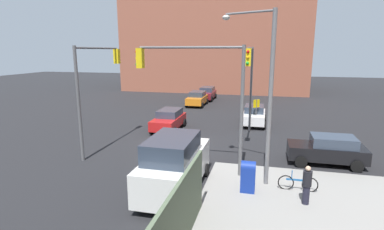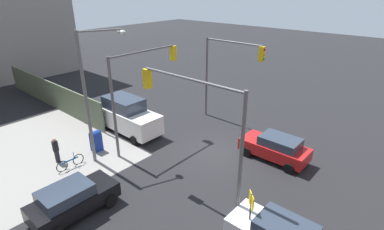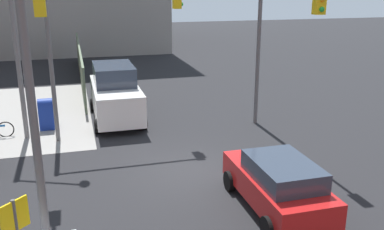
{
  "view_description": "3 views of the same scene",
  "coord_description": "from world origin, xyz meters",
  "px_view_note": "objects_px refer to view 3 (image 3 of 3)",
  "views": [
    {
      "loc": [
        18.95,
        5.52,
        6.22
      ],
      "look_at": [
        -0.24,
        0.84,
        1.97
      ],
      "focal_mm": 28.0,
      "sensor_mm": 36.0,
      "label": 1
    },
    {
      "loc": [
        -10.03,
        13.96,
        10.16
      ],
      "look_at": [
        1.19,
        1.1,
        2.74
      ],
      "focal_mm": 28.0,
      "sensor_mm": 36.0,
      "label": 2
    },
    {
      "loc": [
        -13.36,
        3.61,
        6.34
      ],
      "look_at": [
        -1.0,
        0.16,
        2.4
      ],
      "focal_mm": 40.0,
      "sensor_mm": 36.0,
      "label": 3
    }
  ],
  "objects_px": {
    "traffic_signal_se_corner": "(279,29)",
    "street_lamp_corner": "(23,27)",
    "hatchback_red": "(278,183)",
    "traffic_signal_nw_corner": "(36,55)",
    "traffic_signal_ne_corner": "(103,28)",
    "van_white_delivery": "(115,93)",
    "mailbox_blue": "(46,113)"
  },
  "relations": [
    {
      "from": "traffic_signal_se_corner",
      "to": "street_lamp_corner",
      "type": "distance_m",
      "value": 10.27
    },
    {
      "from": "street_lamp_corner",
      "to": "hatchback_red",
      "type": "bearing_deg",
      "value": -138.83
    },
    {
      "from": "traffic_signal_nw_corner",
      "to": "traffic_signal_ne_corner",
      "type": "xyz_separation_m",
      "value": [
        6.67,
        -2.13,
        -0.03
      ]
    },
    {
      "from": "hatchback_red",
      "to": "van_white_delivery",
      "type": "bearing_deg",
      "value": 19.46
    },
    {
      "from": "traffic_signal_se_corner",
      "to": "mailbox_blue",
      "type": "relative_size",
      "value": 4.55
    },
    {
      "from": "street_lamp_corner",
      "to": "mailbox_blue",
      "type": "distance_m",
      "value": 4.13
    },
    {
      "from": "traffic_signal_ne_corner",
      "to": "mailbox_blue",
      "type": "height_order",
      "value": "traffic_signal_ne_corner"
    },
    {
      "from": "traffic_signal_nw_corner",
      "to": "hatchback_red",
      "type": "distance_m",
      "value": 7.44
    },
    {
      "from": "traffic_signal_nw_corner",
      "to": "traffic_signal_se_corner",
      "type": "bearing_deg",
      "value": -62.23
    },
    {
      "from": "mailbox_blue",
      "to": "hatchback_red",
      "type": "xyz_separation_m",
      "value": [
        -9.44,
        -6.79,
        0.08
      ]
    },
    {
      "from": "traffic_signal_se_corner",
      "to": "hatchback_red",
      "type": "bearing_deg",
      "value": 154.97
    },
    {
      "from": "street_lamp_corner",
      "to": "hatchback_red",
      "type": "xyz_separation_m",
      "value": [
        -8.29,
        -7.25,
        -3.86
      ]
    },
    {
      "from": "traffic_signal_se_corner",
      "to": "van_white_delivery",
      "type": "relative_size",
      "value": 1.2
    },
    {
      "from": "van_white_delivery",
      "to": "street_lamp_corner",
      "type": "bearing_deg",
      "value": 117.05
    },
    {
      "from": "mailbox_blue",
      "to": "van_white_delivery",
      "type": "xyz_separation_m",
      "value": [
        0.72,
        -3.2,
        0.52
      ]
    },
    {
      "from": "traffic_signal_se_corner",
      "to": "van_white_delivery",
      "type": "bearing_deg",
      "value": 55.38
    },
    {
      "from": "traffic_signal_se_corner",
      "to": "mailbox_blue",
      "type": "bearing_deg",
      "value": 69.11
    },
    {
      "from": "mailbox_blue",
      "to": "hatchback_red",
      "type": "bearing_deg",
      "value": -144.27
    },
    {
      "from": "mailbox_blue",
      "to": "traffic_signal_ne_corner",
      "type": "bearing_deg",
      "value": -122.85
    },
    {
      "from": "traffic_signal_ne_corner",
      "to": "street_lamp_corner",
      "type": "bearing_deg",
      "value": 79.86
    },
    {
      "from": "traffic_signal_se_corner",
      "to": "mailbox_blue",
      "type": "xyz_separation_m",
      "value": [
        3.63,
        9.5,
        -3.84
      ]
    },
    {
      "from": "street_lamp_corner",
      "to": "van_white_delivery",
      "type": "height_order",
      "value": "street_lamp_corner"
    },
    {
      "from": "street_lamp_corner",
      "to": "traffic_signal_ne_corner",
      "type": "bearing_deg",
      "value": -100.14
    },
    {
      "from": "traffic_signal_se_corner",
      "to": "traffic_signal_nw_corner",
      "type": "bearing_deg",
      "value": 117.77
    },
    {
      "from": "traffic_signal_nw_corner",
      "to": "traffic_signal_ne_corner",
      "type": "bearing_deg",
      "value": -17.74
    },
    {
      "from": "traffic_signal_nw_corner",
      "to": "hatchback_red",
      "type": "bearing_deg",
      "value": -99.65
    },
    {
      "from": "traffic_signal_se_corner",
      "to": "traffic_signal_ne_corner",
      "type": "bearing_deg",
      "value": 74.33
    },
    {
      "from": "traffic_signal_ne_corner",
      "to": "van_white_delivery",
      "type": "bearing_deg",
      "value": -13.18
    },
    {
      "from": "traffic_signal_nw_corner",
      "to": "van_white_delivery",
      "type": "height_order",
      "value": "traffic_signal_nw_corner"
    },
    {
      "from": "hatchback_red",
      "to": "mailbox_blue",
      "type": "bearing_deg",
      "value": 35.73
    },
    {
      "from": "traffic_signal_ne_corner",
      "to": "hatchback_red",
      "type": "bearing_deg",
      "value": -151.75
    },
    {
      "from": "traffic_signal_nw_corner",
      "to": "street_lamp_corner",
      "type": "relative_size",
      "value": 0.81
    }
  ]
}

